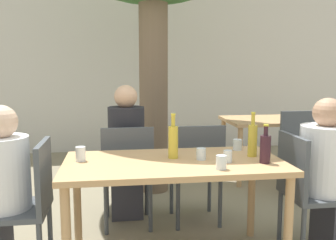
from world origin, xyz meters
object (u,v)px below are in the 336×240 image
Objects in this scene: person_seated_2 at (127,160)px; wine_bottle_1 at (265,148)px; patio_chair_2 at (127,170)px; patio_chair_4 at (303,147)px; person_seated_1 at (334,183)px; oil_cruet_0 at (253,139)px; drinking_glass_1 at (201,154)px; drinking_glass_2 at (237,145)px; patio_chair_0 at (28,199)px; drinking_glass_0 at (228,156)px; oil_cruet_2 at (173,141)px; drinking_glass_3 at (221,162)px; drinking_glass_4 at (81,154)px; patio_chair_3 at (197,168)px; patio_chair_1 at (305,186)px; dining_table_front at (174,172)px; dining_table_back at (279,126)px.

person_seated_2 is 4.66× the size of wine_bottle_1.
patio_chair_2 is 2.11m from patio_chair_4.
person_seated_1 reaches higher than oil_cruet_0.
oil_cruet_0 is 3.94× the size of drinking_glass_1.
person_seated_1 is 0.78m from drinking_glass_2.
patio_chair_0 is 1.65m from oil_cruet_0.
drinking_glass_1 is at bearing 148.98° from drinking_glass_0.
patio_chair_4 is at bearing -160.96° from patio_chair_2.
drinking_glass_0 is at bearing 96.44° from person_seated_1.
drinking_glass_3 is (0.26, -0.34, -0.08)m from oil_cruet_2.
wine_bottle_1 is 2.95× the size of drinking_glass_3.
oil_cruet_0 is 3.89× the size of drinking_glass_0.
patio_chair_2 is at bearing 90.00° from person_seated_2.
person_seated_2 is 12.28× the size of drinking_glass_4.
patio_chair_3 is at bearing 159.37° from person_seated_2.
drinking_glass_4 is (0.35, 0.08, 0.29)m from patio_chair_0.
patio_chair_2 is at bearing 64.45° from patio_chair_1.
drinking_glass_1 is 0.28m from drinking_glass_3.
person_seated_2 reaches higher than oil_cruet_2.
patio_chair_0 is at bearing 180.00° from dining_table_front.
patio_chair_4 is 1.71m from oil_cruet_0.
wine_bottle_1 is at bearing 110.91° from patio_chair_1.
patio_chair_1 is 10.99× the size of drinking_glass_1.
patio_chair_4 is 0.73× the size of person_seated_2.
oil_cruet_2 is (0.32, -0.56, 0.36)m from patio_chair_2.
drinking_glass_0 is at bearing -122.65° from dining_table_back.
dining_table_front and dining_table_back have the same top height.
person_seated_1 is 1.04m from drinking_glass_3.
dining_table_back is 2.03m from drinking_glass_2.
drinking_glass_4 is at bearing 57.94° from patio_chair_2.
patio_chair_2 is 1.00× the size of patio_chair_4.
patio_chair_3 is 1.53m from patio_chair_4.
drinking_glass_3 reaches higher than dining_table_front.
patio_chair_4 is (1.99, 0.69, 0.00)m from patio_chair_2.
wine_bottle_1 reaches higher than drinking_glass_3.
wine_bottle_1 is at bearing 132.33° from person_seated_2.
drinking_glass_4 is (-1.67, 0.08, 0.29)m from patio_chair_1.
drinking_glass_1 is at bearing 79.80° from patio_chair_3.
drinking_glass_3 is 0.89× the size of drinking_glass_4.
patio_chair_0 is 1.46m from patio_chair_3.
person_seated_2 is 1.29m from drinking_glass_3.
drinking_glass_3 is (0.27, -0.27, 0.13)m from dining_table_front.
patio_chair_4 is (1.37, 0.69, 0.00)m from patio_chair_3.
drinking_glass_0 is at bearing 60.25° from drinking_glass_3.
patio_chair_2 reaches higher than drinking_glass_1.
drinking_glass_1 is (0.51, -0.86, 0.24)m from person_seated_2.
patio_chair_2 is 1.26m from wine_bottle_1.
patio_chair_2 is 1.00× the size of patio_chair_3.
patio_chair_0 and patio_chair_3 have the same top height.
dining_table_back is 1.50× the size of patio_chair_0.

